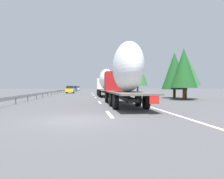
# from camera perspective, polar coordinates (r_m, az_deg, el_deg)

# --- Properties ---
(ground_plane) EXTENTS (260.00, 260.00, 0.00)m
(ground_plane) POSITION_cam_1_polar(r_m,az_deg,el_deg) (50.46, -7.23, -1.08)
(ground_plane) COLOR #4C4C4F
(lane_stripe_0) EXTENTS (3.20, 0.20, 0.01)m
(lane_stripe_0) POSITION_cam_1_polar(r_m,az_deg,el_deg) (12.60, -0.69, -6.51)
(lane_stripe_0) COLOR white
(lane_stripe_0) RESTS_ON ground_plane
(lane_stripe_1) EXTENTS (3.20, 0.20, 0.01)m
(lane_stripe_1) POSITION_cam_1_polar(r_m,az_deg,el_deg) (21.85, -3.24, -3.44)
(lane_stripe_1) COLOR white
(lane_stripe_1) RESTS_ON ground_plane
(lane_stripe_2) EXTENTS (3.20, 0.20, 0.01)m
(lane_stripe_2) POSITION_cam_1_polar(r_m,az_deg,el_deg) (32.20, -4.35, -2.09)
(lane_stripe_2) COLOR white
(lane_stripe_2) RESTS_ON ground_plane
(lane_stripe_3) EXTENTS (3.20, 0.20, 0.01)m
(lane_stripe_3) POSITION_cam_1_polar(r_m,az_deg,el_deg) (40.59, -4.83, -1.51)
(lane_stripe_3) COLOR white
(lane_stripe_3) RESTS_ON ground_plane
(lane_stripe_4) EXTENTS (3.20, 0.20, 0.01)m
(lane_stripe_4) POSITION_cam_1_polar(r_m,az_deg,el_deg) (48.13, -5.12, -1.16)
(lane_stripe_4) COLOR white
(lane_stripe_4) RESTS_ON ground_plane
(lane_stripe_5) EXTENTS (3.20, 0.20, 0.01)m
(lane_stripe_5) POSITION_cam_1_polar(r_m,az_deg,el_deg) (54.44, -5.30, -0.94)
(lane_stripe_5) COLOR white
(lane_stripe_5) RESTS_ON ground_plane
(edge_line_right) EXTENTS (110.00, 0.20, 0.01)m
(edge_line_right) POSITION_cam_1_polar(r_m,az_deg,el_deg) (55.68, -1.51, -0.90)
(edge_line_right) COLOR white
(edge_line_right) RESTS_ON ground_plane
(truck_lead) EXTENTS (12.79, 2.55, 4.41)m
(truck_lead) POSITION_cam_1_polar(r_m,az_deg,el_deg) (35.71, -1.69, 2.16)
(truck_lead) COLOR silver
(truck_lead) RESTS_ON ground_plane
(truck_trailing) EXTENTS (12.36, 2.55, 4.99)m
(truck_trailing) POSITION_cam_1_polar(r_m,az_deg,el_deg) (17.69, 3.46, 4.32)
(truck_trailing) COLOR #B21919
(truck_trailing) RESTS_ON ground_plane
(car_yellow_coupe) EXTENTS (4.79, 1.86, 1.80)m
(car_yellow_coupe) POSITION_cam_1_polar(r_m,az_deg,el_deg) (54.27, -10.98, 0.01)
(car_yellow_coupe) COLOR gold
(car_yellow_coupe) RESTS_ON ground_plane
(car_silver_hatch) EXTENTS (4.72, 1.82, 1.79)m
(car_silver_hatch) POSITION_cam_1_polar(r_m,az_deg,el_deg) (98.99, -8.99, 0.34)
(car_silver_hatch) COLOR #ADB2B7
(car_silver_hatch) RESTS_ON ground_plane
(car_blue_sedan) EXTENTS (4.08, 1.91, 1.85)m
(car_blue_sedan) POSITION_cam_1_polar(r_m,az_deg,el_deg) (75.11, -9.89, 0.23)
(car_blue_sedan) COLOR #28479E
(car_blue_sedan) RESTS_ON ground_plane
(road_sign) EXTENTS (0.10, 0.90, 3.09)m
(road_sign) POSITION_cam_1_polar(r_m,az_deg,el_deg) (60.41, -0.78, 1.26)
(road_sign) COLOR gray
(road_sign) RESTS_ON ground_plane
(tree_0) EXTENTS (3.70, 3.70, 7.13)m
(tree_0) POSITION_cam_1_polar(r_m,az_deg,el_deg) (40.29, 6.76, 4.83)
(tree_0) COLOR #472D19
(tree_0) RESTS_ON ground_plane
(tree_1) EXTENTS (3.68, 3.68, 5.91)m
(tree_1) POSITION_cam_1_polar(r_m,az_deg,el_deg) (29.67, 18.84, 5.02)
(tree_1) COLOR #472D19
(tree_1) RESTS_ON ground_plane
(tree_2) EXTENTS (3.54, 3.54, 6.42)m
(tree_2) POSITION_cam_1_polar(r_m,az_deg,el_deg) (31.57, 16.12, 4.73)
(tree_2) COLOR #472D19
(tree_2) RESTS_ON ground_plane
(tree_3) EXTENTS (2.96, 2.96, 6.91)m
(tree_3) POSITION_cam_1_polar(r_m,az_deg,el_deg) (49.13, 4.83, 3.96)
(tree_3) COLOR #472D19
(tree_3) RESTS_ON ground_plane
(tree_4) EXTENTS (3.11, 3.11, 6.19)m
(tree_4) POSITION_cam_1_polar(r_m,az_deg,el_deg) (27.22, 18.38, 5.40)
(tree_4) COLOR #472D19
(tree_4) RESTS_ON ground_plane
(tree_5) EXTENTS (3.11, 3.11, 6.54)m
(tree_5) POSITION_cam_1_polar(r_m,az_deg,el_deg) (56.81, 5.18, 3.11)
(tree_5) COLOR #472D19
(tree_5) RESTS_ON ground_plane
(guardrail_median) EXTENTS (94.00, 0.10, 0.76)m
(guardrail_median) POSITION_cam_1_polar(r_m,az_deg,el_deg) (53.84, -13.60, -0.36)
(guardrail_median) COLOR #9EA0A5
(guardrail_median) RESTS_ON ground_plane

